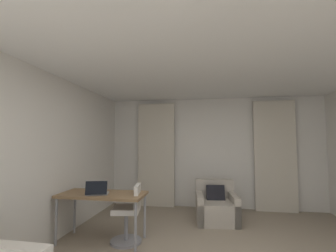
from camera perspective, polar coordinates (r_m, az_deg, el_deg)
name	(u,v)px	position (r m, az deg, el deg)	size (l,w,h in m)	color
wall_window	(213,152)	(5.71, 11.04, -6.41)	(5.12, 0.06, 2.60)	silver
wall_left	(22,161)	(3.58, -32.44, -7.35)	(0.06, 6.12, 2.60)	silver
ceiling	(219,49)	(2.89, 12.49, 18.13)	(5.12, 6.12, 0.06)	white
curtain_left_panel	(156,154)	(5.71, -2.95, -6.98)	(0.90, 0.06, 2.50)	beige
curtain_right_panel	(275,155)	(5.79, 24.92, -6.57)	(0.90, 0.06, 2.50)	beige
armchair	(216,207)	(4.91, 11.82, -19.06)	(0.84, 0.84, 0.77)	#B2A899
desk	(103,197)	(3.95, -15.85, -16.61)	(1.34, 0.60, 0.74)	olive
desk_chair	(129,216)	(3.90, -9.64, -21.16)	(0.48, 0.48, 0.88)	gray
laptop	(97,192)	(3.84, -17.09, -15.25)	(0.37, 0.32, 0.22)	#ADADB2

